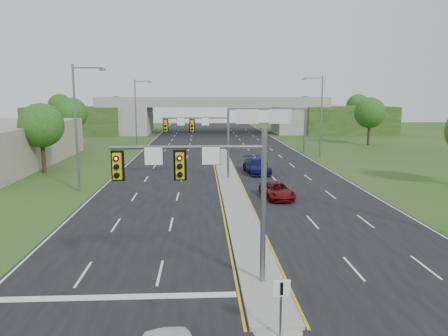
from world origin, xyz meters
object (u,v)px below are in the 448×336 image
sign_gantry (266,118)px  overpass (213,118)px  signal_mast_near (211,182)px  keep_right_sign (281,299)px  car_far_a (277,191)px  signal_mast_far (205,133)px  car_far_b (257,166)px

sign_gantry → overpass: overpass is taller
signal_mast_near → keep_right_sign: (2.26, -4.45, -3.21)m
sign_gantry → car_far_a: size_ratio=2.51×
signal_mast_far → car_far_b: signal_mast_far is taller
overpass → signal_mast_near: bearing=-91.6°
car_far_a → car_far_b: (-0.20, 11.82, 0.18)m
signal_mast_near → sign_gantry: bearing=78.8°
keep_right_sign → overpass: overpass is taller
signal_mast_near → overpass: size_ratio=0.09×
sign_gantry → car_far_b: bearing=-101.4°
car_far_b → signal_mast_near: bearing=-107.3°
signal_mast_near → keep_right_sign: size_ratio=3.18×
signal_mast_near → signal_mast_far: 25.00m
overpass → signal_mast_far: bearing=-92.4°
car_far_b → car_far_a: bearing=-95.2°
sign_gantry → car_far_a: bearing=-96.4°
keep_right_sign → car_far_a: 21.25m
sign_gantry → overpass: size_ratio=0.14×
signal_mast_far → overpass: bearing=87.6°
signal_mast_near → overpass: (2.26, 80.07, -1.17)m
signal_mast_far → car_far_a: (5.77, -8.51, -4.07)m
overpass → car_far_b: (3.31, -51.77, -2.72)m
keep_right_sign → overpass: bearing=90.0°
keep_right_sign → overpass: (0.00, 84.53, 2.04)m
overpass → car_far_a: bearing=-86.8°
overpass → car_far_a: overpass is taller
signal_mast_near → sign_gantry: 45.88m
signal_mast_near → signal_mast_far: (0.00, 25.00, 0.00)m
sign_gantry → car_far_a: 29.04m
signal_mast_far → keep_right_sign: signal_mast_far is taller
signal_mast_far → keep_right_sign: (2.26, -29.45, -3.21)m
overpass → sign_gantry: bearing=-79.2°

